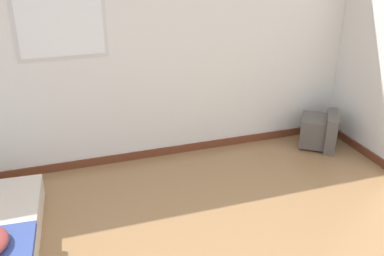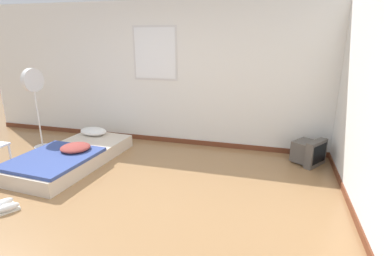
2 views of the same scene
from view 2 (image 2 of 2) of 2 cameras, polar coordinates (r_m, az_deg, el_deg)
ground_plane at (r=3.88m, az=-16.13°, el=-14.45°), size 20.00×20.00×0.00m
wall_back at (r=5.60m, az=-3.93°, el=9.92°), size 8.08×0.08×2.60m
mattress_bed at (r=5.23m, az=-21.93°, el=-4.87°), size 1.15×2.11×0.36m
crt_tv at (r=5.19m, az=21.34°, el=-4.26°), size 0.57×0.57×0.42m
sneaker_pair at (r=4.30m, az=-32.10°, el=-12.48°), size 0.34×0.34×0.10m
standing_fan at (r=6.01m, az=-27.87°, el=6.45°), size 0.29×0.42×1.46m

